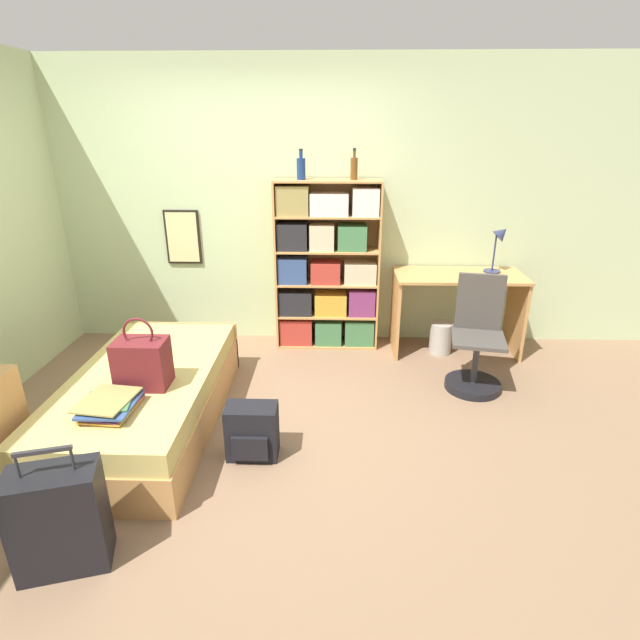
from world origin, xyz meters
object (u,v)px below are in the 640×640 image
(desk_chair, at_px, (476,353))
(handbag, at_px, (142,362))
(waste_bin, at_px, (441,338))
(bookcase, at_px, (326,270))
(bed, at_px, (147,397))
(suitcase, at_px, (59,520))
(desk_lamp, at_px, (500,240))
(desk, at_px, (457,298))
(bottle_green, at_px, (301,168))
(backpack, at_px, (252,432))
(book_stack_on_bed, at_px, (109,405))
(bottle_brown, at_px, (354,168))

(desk_chair, bearing_deg, handbag, -160.88)
(waste_bin, bearing_deg, desk_chair, -77.14)
(bookcase, bearing_deg, handbag, -125.15)
(bed, xyz_separation_m, suitcase, (0.03, -1.25, 0.07))
(suitcase, bearing_deg, handbag, 86.96)
(desk_lamp, bearing_deg, waste_bin, -164.47)
(bed, xyz_separation_m, desk, (2.46, 1.32, 0.32))
(bottle_green, xyz_separation_m, desk, (1.43, -0.10, -1.15))
(backpack, bearing_deg, bottle_green, 83.05)
(handbag, height_order, desk, handbag)
(handbag, distance_m, desk, 2.82)
(suitcase, bearing_deg, desk_lamp, 43.68)
(book_stack_on_bed, xyz_separation_m, suitcase, (0.04, -0.72, -0.19))
(book_stack_on_bed, bearing_deg, desk_lamp, 34.52)
(bed, xyz_separation_m, waste_bin, (2.33, 1.27, -0.06))
(bottle_brown, xyz_separation_m, desk_lamp, (1.32, -0.04, -0.62))
(desk, height_order, backpack, desk)
(book_stack_on_bed, xyz_separation_m, bottle_brown, (1.49, 1.97, 1.21))
(bottle_green, bearing_deg, bottle_brown, 1.94)
(book_stack_on_bed, bearing_deg, backpack, 11.97)
(bottle_brown, bearing_deg, desk, -6.63)
(handbag, distance_m, desk_chair, 2.55)
(bottle_green, bearing_deg, handbag, -120.09)
(desk_lamp, bearing_deg, desk_chair, -113.06)
(bottle_green, bearing_deg, bookcase, 5.87)
(backpack, bearing_deg, bookcase, 76.44)
(bed, height_order, desk_chair, desk_chair)
(desk_chair, bearing_deg, bed, -165.78)
(book_stack_on_bed, height_order, bottle_green, bottle_green)
(book_stack_on_bed, relative_size, desk, 0.33)
(bottle_green, xyz_separation_m, desk_chair, (1.45, -0.79, -1.37))
(desk, distance_m, waste_bin, 0.40)
(suitcase, height_order, bottle_brown, bottle_brown)
(bed, bearing_deg, desk_lamp, 26.49)
(desk_lamp, bearing_deg, bottle_brown, 178.42)
(desk_chair, bearing_deg, book_stack_on_bed, -154.91)
(bed, distance_m, bookcase, 1.98)
(bed, bearing_deg, backpack, -24.10)
(book_stack_on_bed, xyz_separation_m, waste_bin, (2.34, 1.80, -0.32))
(bottle_green, bearing_deg, book_stack_on_bed, -117.82)
(desk_lamp, bearing_deg, suitcase, -136.32)
(bed, relative_size, desk, 1.62)
(bookcase, bearing_deg, desk_chair, -33.41)
(suitcase, height_order, bottle_green, bottle_green)
(bottle_brown, bearing_deg, bed, -135.98)
(handbag, relative_size, desk_lamp, 1.07)
(bookcase, relative_size, desk, 1.35)
(handbag, distance_m, bookcase, 2.02)
(bottle_brown, distance_m, desk_lamp, 1.46)
(bottle_brown, relative_size, desk_chair, 0.29)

